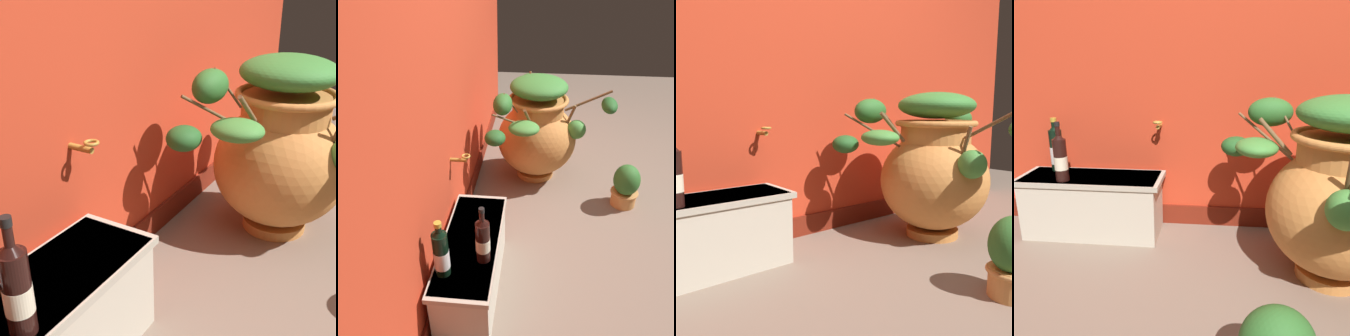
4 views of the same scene
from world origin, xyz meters
TOP-DOWN VIEW (x-y plane):
  - terracotta_urn at (0.62, 0.58)m, footprint 1.01×1.00m
  - stone_ledge at (-0.69, 0.91)m, footprint 0.86×0.32m
  - wine_bottle_middle at (-0.82, 0.82)m, footprint 0.08×0.08m

SIDE VIEW (x-z plane):
  - stone_ledge at x=-0.69m, z-range 0.01..0.39m
  - terracotta_urn at x=0.62m, z-range -0.01..0.89m
  - wine_bottle_middle at x=-0.82m, z-range 0.34..0.68m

